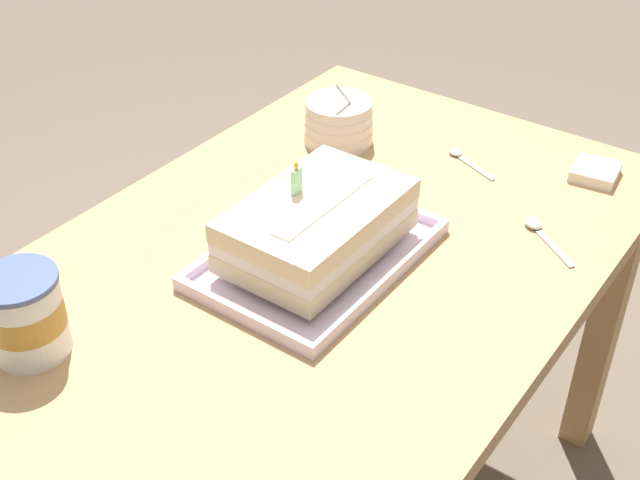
{
  "coord_description": "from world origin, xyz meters",
  "views": [
    {
      "loc": [
        -0.88,
        -0.63,
        1.51
      ],
      "look_at": [
        -0.01,
        -0.0,
        0.75
      ],
      "focal_mm": 46.89,
      "sensor_mm": 36.0,
      "label": 1
    }
  ],
  "objects_px": {
    "bowl_stack": "(339,122)",
    "serving_spoon_by_bowls": "(538,228)",
    "foil_tray": "(317,256)",
    "birthday_cake": "(317,225)",
    "serving_spoon_near_tray": "(461,156)",
    "ice_cream_tub": "(25,314)",
    "napkin_pile": "(595,172)"
  },
  "relations": [
    {
      "from": "foil_tray",
      "to": "birthday_cake",
      "type": "xyz_separation_m",
      "value": [
        0.0,
        -0.0,
        0.06
      ]
    },
    {
      "from": "foil_tray",
      "to": "bowl_stack",
      "type": "height_order",
      "value": "bowl_stack"
    },
    {
      "from": "serving_spoon_near_tray",
      "to": "napkin_pile",
      "type": "xyz_separation_m",
      "value": [
        0.08,
        -0.23,
        0.01
      ]
    },
    {
      "from": "foil_tray",
      "to": "birthday_cake",
      "type": "relative_size",
      "value": 1.29
    },
    {
      "from": "birthday_cake",
      "to": "ice_cream_tub",
      "type": "bearing_deg",
      "value": 153.67
    },
    {
      "from": "birthday_cake",
      "to": "serving_spoon_near_tray",
      "type": "distance_m",
      "value": 0.42
    },
    {
      "from": "ice_cream_tub",
      "to": "serving_spoon_by_bowls",
      "type": "bearing_deg",
      "value": -33.4
    },
    {
      "from": "bowl_stack",
      "to": "serving_spoon_by_bowls",
      "type": "xyz_separation_m",
      "value": [
        -0.06,
        -0.44,
        -0.04
      ]
    },
    {
      "from": "foil_tray",
      "to": "bowl_stack",
      "type": "bearing_deg",
      "value": 30.02
    },
    {
      "from": "foil_tray",
      "to": "serving_spoon_near_tray",
      "type": "xyz_separation_m",
      "value": [
        0.42,
        -0.03,
        -0.0
      ]
    },
    {
      "from": "bowl_stack",
      "to": "ice_cream_tub",
      "type": "bearing_deg",
      "value": 179.88
    },
    {
      "from": "ice_cream_tub",
      "to": "serving_spoon_near_tray",
      "type": "xyz_separation_m",
      "value": [
        0.81,
        -0.23,
        -0.06
      ]
    },
    {
      "from": "napkin_pile",
      "to": "foil_tray",
      "type": "bearing_deg",
      "value": 152.47
    },
    {
      "from": "birthday_cake",
      "to": "ice_cream_tub",
      "type": "height_order",
      "value": "birthday_cake"
    },
    {
      "from": "serving_spoon_near_tray",
      "to": "ice_cream_tub",
      "type": "bearing_deg",
      "value": 164.32
    },
    {
      "from": "napkin_pile",
      "to": "serving_spoon_near_tray",
      "type": "bearing_deg",
      "value": 110.03
    },
    {
      "from": "foil_tray",
      "to": "bowl_stack",
      "type": "distance_m",
      "value": 0.39
    },
    {
      "from": "birthday_cake",
      "to": "ice_cream_tub",
      "type": "distance_m",
      "value": 0.44
    },
    {
      "from": "bowl_stack",
      "to": "serving_spoon_by_bowls",
      "type": "relative_size",
      "value": 1.13
    },
    {
      "from": "birthday_cake",
      "to": "serving_spoon_by_bowls",
      "type": "relative_size",
      "value": 2.4
    },
    {
      "from": "serving_spoon_near_tray",
      "to": "napkin_pile",
      "type": "distance_m",
      "value": 0.24
    },
    {
      "from": "napkin_pile",
      "to": "bowl_stack",
      "type": "bearing_deg",
      "value": 109.89
    },
    {
      "from": "birthday_cake",
      "to": "foil_tray",
      "type": "bearing_deg",
      "value": 90.0
    },
    {
      "from": "serving_spoon_near_tray",
      "to": "napkin_pile",
      "type": "bearing_deg",
      "value": -69.97
    },
    {
      "from": "bowl_stack",
      "to": "serving_spoon_by_bowls",
      "type": "height_order",
      "value": "bowl_stack"
    },
    {
      "from": "serving_spoon_near_tray",
      "to": "serving_spoon_by_bowls",
      "type": "distance_m",
      "value": 0.26
    },
    {
      "from": "ice_cream_tub",
      "to": "napkin_pile",
      "type": "bearing_deg",
      "value": -27.0
    },
    {
      "from": "bowl_stack",
      "to": "ice_cream_tub",
      "type": "height_order",
      "value": "bowl_stack"
    },
    {
      "from": "foil_tray",
      "to": "serving_spoon_by_bowls",
      "type": "height_order",
      "value": "foil_tray"
    },
    {
      "from": "bowl_stack",
      "to": "serving_spoon_near_tray",
      "type": "xyz_separation_m",
      "value": [
        0.08,
        -0.23,
        -0.04
      ]
    },
    {
      "from": "birthday_cake",
      "to": "napkin_pile",
      "type": "distance_m",
      "value": 0.57
    },
    {
      "from": "birthday_cake",
      "to": "serving_spoon_near_tray",
      "type": "relative_size",
      "value": 2.42
    }
  ]
}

